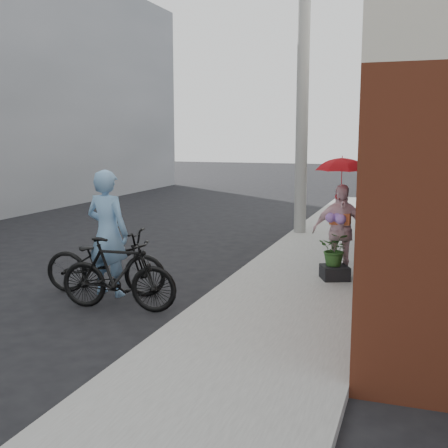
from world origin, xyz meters
The scene contains 11 objects.
ground centered at (0.00, 0.00, 0.00)m, with size 80.00×80.00×0.00m, color black.
sidewalk centered at (2.10, 2.00, 0.06)m, with size 2.20×24.00×0.12m, color gray.
curb centered at (0.94, 2.00, 0.06)m, with size 0.12×24.00×0.12m, color #9E9E99.
utility_pole centered at (1.10, 6.00, 3.50)m, with size 0.28×0.28×7.00m, color #9E9E99.
officer centered at (-0.65, 0.26, 0.95)m, with size 0.69×0.45×1.90m, color #76A6D3.
bike_left centered at (-0.71, 0.28, 0.50)m, with size 0.66×1.90×1.00m, color black.
bike_right centered at (-0.13, -0.35, 0.51)m, with size 0.48×1.69×1.01m, color black.
kimono_woman centered at (2.55, 2.03, 0.87)m, with size 0.88×0.37×1.51m, color #FFD5DF.
parasol centered at (2.55, 2.03, 1.98)m, with size 0.80×0.80×0.70m, color red.
planter centered at (2.51, 1.85, 0.23)m, with size 0.41×0.41×0.22m, color black.
potted_plant centered at (2.51, 1.85, 0.61)m, with size 0.49×0.43×0.55m, color #2B5722.
Camera 1 is at (3.71, -6.96, 2.40)m, focal length 45.00 mm.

